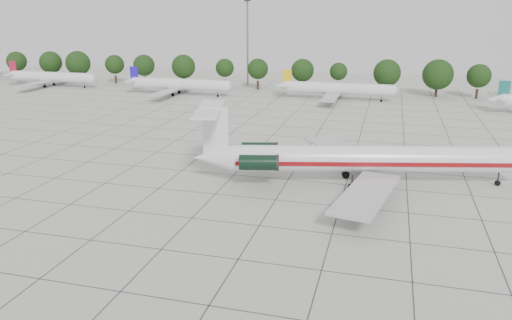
% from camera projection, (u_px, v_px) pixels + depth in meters
% --- Properties ---
extents(ground, '(260.00, 260.00, 0.00)m').
position_uv_depth(ground, '(275.00, 200.00, 62.46)').
color(ground, '#B5B5AE').
rests_on(ground, ground).
extents(apron_joints, '(170.00, 170.00, 0.02)m').
position_uv_depth(apron_joints, '(297.00, 165.00, 76.30)').
color(apron_joints, '#383838').
rests_on(apron_joints, ground).
extents(main_airliner, '(44.55, 34.46, 10.58)m').
position_uv_depth(main_airliner, '(355.00, 158.00, 66.83)').
color(main_airliner, silver).
rests_on(main_airliner, ground).
extents(bg_airliner_a, '(28.24, 27.20, 7.40)m').
position_uv_depth(bg_airliner_a, '(51.00, 77.00, 151.36)').
color(bg_airliner_a, silver).
rests_on(bg_airliner_a, ground).
extents(bg_airliner_b, '(28.24, 27.20, 7.40)m').
position_uv_depth(bg_airliner_b, '(178.00, 84.00, 136.90)').
color(bg_airliner_b, silver).
rests_on(bg_airliner_b, ground).
extents(bg_airliner_c, '(28.24, 27.20, 7.40)m').
position_uv_depth(bg_airliner_c, '(337.00, 89.00, 129.46)').
color(bg_airliner_c, silver).
rests_on(bg_airliner_c, ground).
extents(tree_line, '(249.86, 8.44, 10.22)m').
position_uv_depth(tree_line, '(303.00, 70.00, 142.10)').
color(tree_line, '#332114').
rests_on(tree_line, ground).
extents(floodlight_mast, '(1.60, 1.60, 25.45)m').
position_uv_depth(floodlight_mast, '(248.00, 38.00, 150.70)').
color(floodlight_mast, slate).
rests_on(floodlight_mast, ground).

